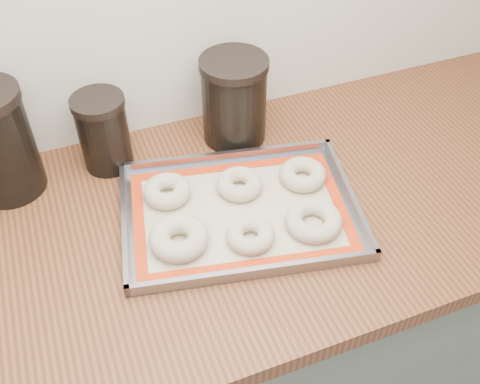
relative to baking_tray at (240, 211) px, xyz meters
name	(u,v)px	position (x,y,z in m)	size (l,w,h in m)	color
cabinet	(186,353)	(-0.14, 0.01, -0.48)	(3.00, 0.65, 0.86)	slate
countertop	(171,235)	(-0.14, 0.01, -0.03)	(3.06, 0.68, 0.04)	brown
baking_tray	(240,211)	(0.00, 0.00, 0.00)	(0.52, 0.41, 0.03)	gray
baking_mat	(240,212)	(0.00, 0.00, 0.00)	(0.47, 0.37, 0.00)	#C6B793
bagel_front_left	(179,238)	(-0.14, -0.04, 0.02)	(0.11, 0.11, 0.04)	#BCAE92
bagel_front_mid	(250,235)	(-0.01, -0.08, 0.01)	(0.09, 0.09, 0.03)	#BCAE92
bagel_front_right	(314,221)	(0.12, -0.09, 0.01)	(0.11, 0.11, 0.03)	#BCAE92
bagel_back_left	(167,191)	(-0.12, 0.09, 0.02)	(0.10, 0.10, 0.03)	#BCAE92
bagel_back_mid	(239,184)	(0.02, 0.06, 0.01)	(0.09, 0.09, 0.03)	#BCAE92
bagel_back_right	(303,174)	(0.15, 0.04, 0.01)	(0.10, 0.10, 0.03)	#BCAE92
canister_mid	(103,132)	(-0.21, 0.25, 0.08)	(0.11, 0.11, 0.17)	black
canister_right	(234,100)	(0.08, 0.24, 0.09)	(0.15, 0.15, 0.20)	black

